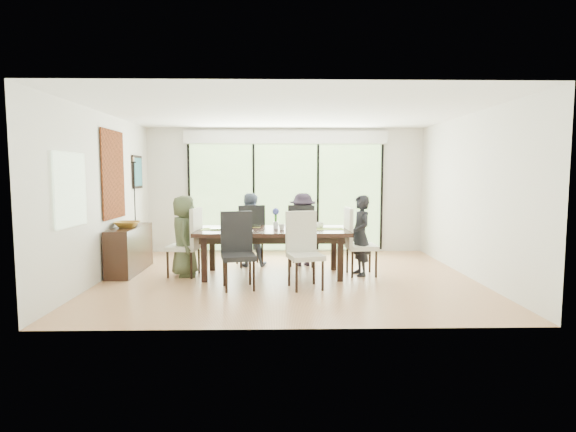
{
  "coord_description": "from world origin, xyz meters",
  "views": [
    {
      "loc": [
        -0.16,
        -7.32,
        1.71
      ],
      "look_at": [
        0.0,
        0.25,
        1.0
      ],
      "focal_mm": 28.0,
      "sensor_mm": 36.0,
      "label": 1
    }
  ],
  "objects_px": {
    "chair_far_right": "(303,235)",
    "person_far_right": "(303,229)",
    "cup_a": "(232,225)",
    "bowl": "(127,224)",
    "chair_left_end": "(183,242)",
    "chair_right_end": "(362,241)",
    "chair_near_right": "(306,250)",
    "cup_b": "(282,227)",
    "sideboard": "(130,249)",
    "person_left_end": "(184,236)",
    "person_right_end": "(361,235)",
    "table_top": "(273,231)",
    "chair_near_left": "(238,250)",
    "cup_c": "(320,225)",
    "person_far_left": "(249,230)",
    "laptop": "(221,229)",
    "vase": "(276,225)",
    "chair_far_left": "(249,235)"
  },
  "relations": [
    {
      "from": "chair_right_end",
      "to": "cup_b",
      "type": "bearing_deg",
      "value": 90.91
    },
    {
      "from": "table_top",
      "to": "person_far_right",
      "type": "bearing_deg",
      "value": 56.47
    },
    {
      "from": "chair_right_end",
      "to": "chair_far_left",
      "type": "height_order",
      "value": "same"
    },
    {
      "from": "chair_left_end",
      "to": "chair_far_right",
      "type": "height_order",
      "value": "same"
    },
    {
      "from": "person_far_right",
      "to": "bowl",
      "type": "height_order",
      "value": "person_far_right"
    },
    {
      "from": "chair_near_right",
      "to": "cup_b",
      "type": "bearing_deg",
      "value": 100.2
    },
    {
      "from": "sideboard",
      "to": "person_left_end",
      "type": "bearing_deg",
      "value": -17.94
    },
    {
      "from": "chair_far_left",
      "to": "bowl",
      "type": "height_order",
      "value": "chair_far_left"
    },
    {
      "from": "cup_a",
      "to": "bowl",
      "type": "height_order",
      "value": "bowl"
    },
    {
      "from": "chair_far_right",
      "to": "chair_near_right",
      "type": "xyz_separation_m",
      "value": [
        -0.05,
        -1.72,
        0.0
      ]
    },
    {
      "from": "cup_c",
      "to": "person_far_left",
      "type": "bearing_deg",
      "value": 149.72
    },
    {
      "from": "table_top",
      "to": "chair_right_end",
      "type": "distance_m",
      "value": 1.51
    },
    {
      "from": "chair_far_right",
      "to": "laptop",
      "type": "relative_size",
      "value": 3.33
    },
    {
      "from": "person_right_end",
      "to": "cup_c",
      "type": "distance_m",
      "value": 0.71
    },
    {
      "from": "person_far_left",
      "to": "person_far_right",
      "type": "bearing_deg",
      "value": 177.13
    },
    {
      "from": "person_far_left",
      "to": "chair_far_right",
      "type": "bearing_deg",
      "value": 178.27
    },
    {
      "from": "chair_right_end",
      "to": "laptop",
      "type": "height_order",
      "value": "chair_right_end"
    },
    {
      "from": "person_right_end",
      "to": "person_far_right",
      "type": "distance_m",
      "value": 1.25
    },
    {
      "from": "chair_far_left",
      "to": "chair_near_left",
      "type": "xyz_separation_m",
      "value": [
        -0.05,
        -1.72,
        0.0
      ]
    },
    {
      "from": "chair_near_right",
      "to": "laptop",
      "type": "distance_m",
      "value": 1.57
    },
    {
      "from": "vase",
      "to": "person_far_left",
      "type": "bearing_deg",
      "value": 122.66
    },
    {
      "from": "table_top",
      "to": "person_far_left",
      "type": "relative_size",
      "value": 1.86
    },
    {
      "from": "chair_near_left",
      "to": "cup_b",
      "type": "height_order",
      "value": "chair_near_left"
    },
    {
      "from": "chair_far_right",
      "to": "person_far_right",
      "type": "distance_m",
      "value": 0.1
    },
    {
      "from": "cup_c",
      "to": "cup_a",
      "type": "bearing_deg",
      "value": 178.09
    },
    {
      "from": "chair_near_left",
      "to": "person_far_right",
      "type": "height_order",
      "value": "person_far_right"
    },
    {
      "from": "chair_far_left",
      "to": "person_far_left",
      "type": "xyz_separation_m",
      "value": [
        0.0,
        -0.02,
        0.1
      ]
    },
    {
      "from": "chair_far_right",
      "to": "cup_b",
      "type": "relative_size",
      "value": 11.0
    },
    {
      "from": "chair_near_right",
      "to": "person_far_left",
      "type": "distance_m",
      "value": 1.95
    },
    {
      "from": "person_right_end",
      "to": "cup_a",
      "type": "distance_m",
      "value": 2.19
    },
    {
      "from": "bowl",
      "to": "vase",
      "type": "bearing_deg",
      "value": -4.06
    },
    {
      "from": "table_top",
      "to": "chair_near_left",
      "type": "distance_m",
      "value": 1.02
    },
    {
      "from": "chair_right_end",
      "to": "vase",
      "type": "height_order",
      "value": "chair_right_end"
    },
    {
      "from": "person_right_end",
      "to": "cup_c",
      "type": "relative_size",
      "value": 10.4
    },
    {
      "from": "chair_right_end",
      "to": "laptop",
      "type": "xyz_separation_m",
      "value": [
        -2.35,
        -0.1,
        0.22
      ]
    },
    {
      "from": "chair_left_end",
      "to": "chair_right_end",
      "type": "height_order",
      "value": "same"
    },
    {
      "from": "cup_c",
      "to": "vase",
      "type": "bearing_deg",
      "value": -176.19
    },
    {
      "from": "chair_far_right",
      "to": "person_right_end",
      "type": "bearing_deg",
      "value": 147.34
    },
    {
      "from": "chair_left_end",
      "to": "cup_a",
      "type": "bearing_deg",
      "value": 108.66
    },
    {
      "from": "chair_right_end",
      "to": "chair_near_right",
      "type": "distance_m",
      "value": 1.33
    },
    {
      "from": "person_left_end",
      "to": "chair_near_left",
      "type": "bearing_deg",
      "value": -138.35
    },
    {
      "from": "person_right_end",
      "to": "chair_near_left",
      "type": "bearing_deg",
      "value": -77.63
    },
    {
      "from": "chair_near_left",
      "to": "person_far_right",
      "type": "xyz_separation_m",
      "value": [
        1.05,
        1.7,
        0.1
      ]
    },
    {
      "from": "person_right_end",
      "to": "cup_a",
      "type": "relative_size",
      "value": 10.4
    },
    {
      "from": "person_far_left",
      "to": "cup_a",
      "type": "relative_size",
      "value": 10.4
    },
    {
      "from": "chair_far_right",
      "to": "cup_a",
      "type": "distance_m",
      "value": 1.46
    },
    {
      "from": "person_far_left",
      "to": "laptop",
      "type": "height_order",
      "value": "person_far_left"
    },
    {
      "from": "chair_right_end",
      "to": "person_far_right",
      "type": "height_order",
      "value": "person_far_right"
    },
    {
      "from": "table_top",
      "to": "person_far_left",
      "type": "xyz_separation_m",
      "value": [
        -0.45,
        0.83,
        -0.08
      ]
    },
    {
      "from": "chair_left_end",
      "to": "vase",
      "type": "relative_size",
      "value": 9.17
    }
  ]
}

